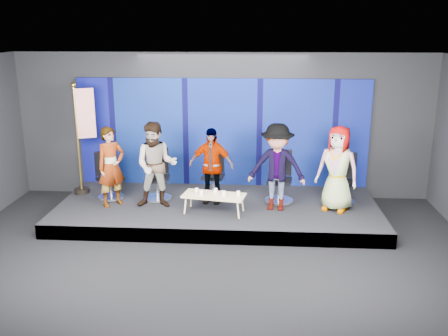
% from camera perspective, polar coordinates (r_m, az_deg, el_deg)
% --- Properties ---
extents(ground, '(10.00, 10.00, 0.00)m').
position_cam_1_polar(ground, '(8.87, -1.97, -11.41)').
color(ground, black).
rests_on(ground, ground).
extents(room_walls, '(10.02, 8.02, 3.51)m').
position_cam_1_polar(room_walls, '(8.06, -2.13, 4.15)').
color(room_walls, black).
rests_on(room_walls, ground).
extents(riser, '(7.00, 3.00, 0.30)m').
position_cam_1_polar(riser, '(11.09, -0.69, -4.82)').
color(riser, black).
rests_on(riser, ground).
extents(backdrop, '(7.00, 0.08, 2.60)m').
position_cam_1_polar(backdrop, '(12.08, -0.18, 4.06)').
color(backdrop, '#080758').
rests_on(backdrop, riser).
extents(chair_a, '(0.86, 0.86, 1.07)m').
position_cam_1_polar(chair_a, '(11.60, -12.97, -1.68)').
color(chair_a, silver).
rests_on(chair_a, riser).
extents(panelist_a, '(0.74, 0.74, 1.74)m').
position_cam_1_polar(panelist_a, '(10.98, -12.76, 0.15)').
color(panelist_a, black).
rests_on(panelist_a, riser).
extents(chair_b, '(0.68, 0.68, 1.15)m').
position_cam_1_polar(chair_b, '(11.34, -7.59, -1.69)').
color(chair_b, silver).
rests_on(chair_b, riser).
extents(panelist_b, '(0.94, 0.75, 1.86)m').
position_cam_1_polar(panelist_b, '(10.69, -7.75, 0.32)').
color(panelist_b, black).
rests_on(panelist_b, riser).
extents(chair_c, '(0.65, 0.65, 1.04)m').
position_cam_1_polar(chair_c, '(11.54, -1.21, -1.43)').
color(chair_c, silver).
rests_on(chair_c, riser).
extents(panelist_c, '(1.02, 0.52, 1.68)m').
position_cam_1_polar(panelist_c, '(10.92, -1.49, 0.29)').
color(panelist_c, black).
rests_on(panelist_c, riser).
extents(chair_d, '(0.73, 0.73, 1.15)m').
position_cam_1_polar(chair_d, '(11.14, 6.36, -1.96)').
color(chair_d, silver).
rests_on(chair_d, riser).
extents(panelist_d, '(1.29, 0.85, 1.86)m').
position_cam_1_polar(panelist_d, '(10.50, 6.05, 0.08)').
color(panelist_d, black).
rests_on(panelist_d, riser).
extents(chair_e, '(0.85, 0.85, 1.12)m').
position_cam_1_polar(chair_e, '(11.31, 13.30, -2.06)').
color(chair_e, silver).
rests_on(chair_e, riser).
extents(panelist_e, '(1.05, 0.91, 1.82)m').
position_cam_1_polar(panelist_e, '(10.69, 12.84, -0.07)').
color(panelist_e, black).
rests_on(panelist_e, riser).
extents(coffee_table, '(1.36, 0.76, 0.40)m').
position_cam_1_polar(coffee_table, '(10.41, -1.16, -3.22)').
color(coffee_table, tan).
rests_on(coffee_table, riser).
extents(mug_a, '(0.08, 0.08, 0.09)m').
position_cam_1_polar(mug_a, '(10.54, -3.15, -2.56)').
color(mug_a, white).
rests_on(mug_a, coffee_table).
extents(mug_b, '(0.09, 0.09, 0.10)m').
position_cam_1_polar(mug_b, '(10.37, -2.61, -2.82)').
color(mug_b, white).
rests_on(mug_b, coffee_table).
extents(mug_c, '(0.08, 0.08, 0.09)m').
position_cam_1_polar(mug_c, '(10.52, -0.96, -2.58)').
color(mug_c, white).
rests_on(mug_c, coffee_table).
extents(mug_d, '(0.08, 0.08, 0.10)m').
position_cam_1_polar(mug_d, '(10.32, -0.04, -2.92)').
color(mug_d, white).
rests_on(mug_d, coffee_table).
extents(mug_e, '(0.08, 0.08, 0.09)m').
position_cam_1_polar(mug_e, '(10.33, 1.65, -2.91)').
color(mug_e, white).
rests_on(mug_e, coffee_table).
extents(flag_stand, '(0.57, 0.36, 2.59)m').
position_cam_1_polar(flag_stand, '(11.85, -15.78, 3.58)').
color(flag_stand, black).
rests_on(flag_stand, riser).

